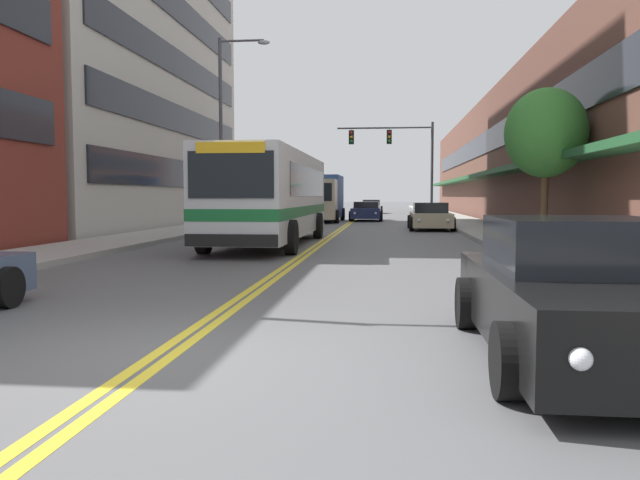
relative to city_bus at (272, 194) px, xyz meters
name	(u,v)px	position (x,y,z in m)	size (l,w,h in m)	color
ground_plane	(354,220)	(1.65, 22.01, -1.74)	(240.00, 240.00, 0.00)	#565659
sidewalk_left	(256,218)	(-5.27, 22.01, -1.66)	(2.84, 106.00, 0.16)	#9E9B96
sidewalk_right	(455,219)	(8.57, 22.01, -1.66)	(2.84, 106.00, 0.16)	#9E9B96
centre_line	(354,220)	(1.65, 22.01, -1.74)	(0.34, 106.00, 0.01)	yellow
storefront_row_right	(542,159)	(14.21, 22.01, 2.36)	(9.10, 68.00, 8.22)	brown
city_bus	(272,194)	(0.00, 0.00, 0.00)	(2.84, 11.20, 3.08)	silver
car_champagne_parked_left_near	(264,215)	(-2.65, 11.86, -1.12)	(1.99, 4.32, 1.35)	beige
car_dark_grey_parked_left_far	(284,212)	(-2.74, 19.00, -1.14)	(2.01, 4.32, 1.31)	#38383D
car_black_parked_right_foreground	(581,294)	(5.95, -14.64, -1.08)	(2.19, 4.58, 1.44)	black
car_beige_parked_right_mid	(430,217)	(6.06, 9.91, -1.12)	(2.13, 4.74, 1.33)	#BCAD89
car_silver_moving_lead	(371,207)	(2.41, 38.24, -1.15)	(2.10, 4.57, 1.29)	#B7B7BC
car_navy_moving_second	(366,212)	(2.54, 20.69, -1.13)	(2.16, 4.67, 1.27)	#19234C
box_truck	(322,197)	(-0.25, 18.88, -0.19)	(2.57, 6.99, 2.99)	beige
traffic_signal_mast	(399,151)	(4.69, 20.69, 2.91)	(6.36, 0.38, 6.51)	#47474C
street_lamp_left_far	(227,119)	(-3.35, 6.89, 3.44)	(2.39, 0.28, 8.80)	#47474C
street_tree_right_mid	(546,133)	(8.92, -0.74, 1.89)	(2.56, 2.56, 4.90)	brown
fire_hydrant	(573,254)	(7.60, -8.63, -1.20)	(0.30, 0.22, 0.76)	#B7B7BC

